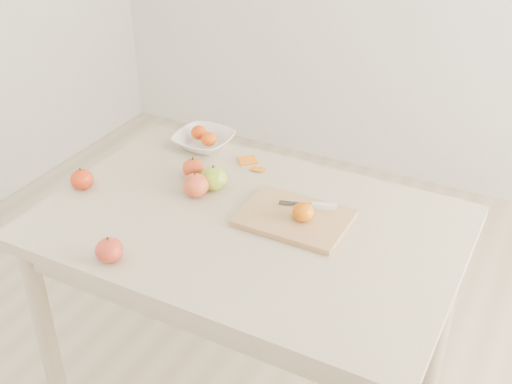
% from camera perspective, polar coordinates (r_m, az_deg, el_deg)
% --- Properties ---
extents(table, '(1.20, 0.80, 0.75)m').
position_cam_1_polar(table, '(1.90, -0.70, -5.03)').
color(table, '#C7B497').
rests_on(table, ground).
extents(cutting_board, '(0.31, 0.22, 0.02)m').
position_cam_1_polar(cutting_board, '(1.84, 3.44, -2.32)').
color(cutting_board, tan).
rests_on(cutting_board, table).
extents(board_tangerine, '(0.06, 0.06, 0.05)m').
position_cam_1_polar(board_tangerine, '(1.81, 4.21, -1.77)').
color(board_tangerine, orange).
rests_on(board_tangerine, cutting_board).
extents(fruit_bowl, '(0.20, 0.20, 0.05)m').
position_cam_1_polar(fruit_bowl, '(2.23, -4.66, 4.57)').
color(fruit_bowl, white).
rests_on(fruit_bowl, table).
extents(bowl_tangerine_near, '(0.06, 0.06, 0.05)m').
position_cam_1_polar(bowl_tangerine_near, '(2.24, -5.10, 5.29)').
color(bowl_tangerine_near, '#CC3E07').
rests_on(bowl_tangerine_near, fruit_bowl).
extents(bowl_tangerine_far, '(0.05, 0.05, 0.05)m').
position_cam_1_polar(bowl_tangerine_far, '(2.20, -4.23, 4.72)').
color(bowl_tangerine_far, '#E33E08').
rests_on(bowl_tangerine_far, fruit_bowl).
extents(orange_peel_a, '(0.07, 0.07, 0.01)m').
position_cam_1_polar(orange_peel_a, '(2.14, -0.75, 2.72)').
color(orange_peel_a, '#CB600E').
rests_on(orange_peel_a, table).
extents(orange_peel_b, '(0.05, 0.04, 0.01)m').
position_cam_1_polar(orange_peel_b, '(2.09, 0.15, 2.00)').
color(orange_peel_b, '#D0660E').
rests_on(orange_peel_b, table).
extents(paring_knife, '(0.17, 0.07, 0.01)m').
position_cam_1_polar(paring_knife, '(1.87, 5.65, -1.21)').
color(paring_knife, white).
rests_on(paring_knife, cutting_board).
extents(apple_green, '(0.08, 0.08, 0.07)m').
position_cam_1_polar(apple_green, '(1.98, -3.79, 1.22)').
color(apple_green, '#6A9E1A').
rests_on(apple_green, table).
extents(apple_red_d, '(0.07, 0.07, 0.06)m').
position_cam_1_polar(apple_red_d, '(2.05, -15.23, 1.10)').
color(apple_red_d, '#A51A09').
rests_on(apple_red_d, table).
extents(apple_red_a, '(0.07, 0.07, 0.06)m').
position_cam_1_polar(apple_red_a, '(2.05, -5.59, 2.11)').
color(apple_red_a, '#9E1E0B').
rests_on(apple_red_a, table).
extents(apple_red_c, '(0.07, 0.07, 0.07)m').
position_cam_1_polar(apple_red_c, '(1.72, -12.92, -5.06)').
color(apple_red_c, maroon).
rests_on(apple_red_c, table).
extents(apple_red_b, '(0.08, 0.08, 0.07)m').
position_cam_1_polar(apple_red_b, '(1.95, -5.39, 0.59)').
color(apple_red_b, '#A4291B').
rests_on(apple_red_b, table).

